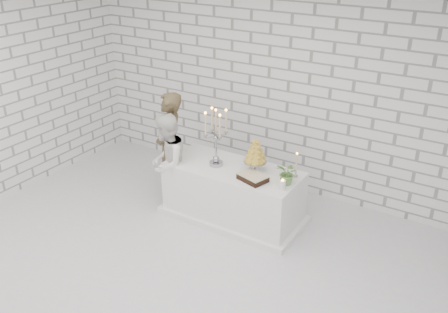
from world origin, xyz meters
TOP-DOWN VIEW (x-y plane):
  - ground at (0.00, 0.00)m, footprint 6.00×5.00m
  - ceiling at (0.00, 0.00)m, footprint 6.00×5.00m
  - wall_back at (0.00, 2.50)m, footprint 6.00×0.01m
  - cake_table at (0.13, 1.30)m, footprint 1.80×0.80m
  - groom at (-0.91, 1.30)m, footprint 0.63×0.70m
  - bride at (-0.76, 1.04)m, footprint 0.71×0.80m
  - candelabra at (-0.11, 1.26)m, footprint 0.37×0.37m
  - croquembouche at (0.42, 1.37)m, footprint 0.35×0.35m
  - chocolate_cake at (0.51, 1.13)m, footprint 0.40×0.34m
  - pillar_candle at (0.93, 1.12)m, footprint 0.09×0.09m
  - extra_taper at (0.93, 1.50)m, footprint 0.07×0.07m
  - flowers at (0.92, 1.27)m, footprint 0.32×0.30m

SIDE VIEW (x-z plane):
  - ground at x=0.00m, z-range -0.01..0.01m
  - cake_table at x=0.13m, z-range 0.00..0.75m
  - bride at x=-0.76m, z-range 0.00..1.40m
  - chocolate_cake at x=0.51m, z-range 0.75..0.83m
  - groom at x=-0.91m, z-range 0.00..1.61m
  - pillar_candle at x=0.93m, z-range 0.75..0.87m
  - flowers at x=0.92m, z-range 0.75..1.05m
  - extra_taper at x=0.93m, z-range 0.75..1.07m
  - croquembouche at x=0.42m, z-range 0.75..1.22m
  - candelabra at x=-0.11m, z-range 0.75..1.54m
  - wall_back at x=0.00m, z-range 0.00..3.00m
  - ceiling at x=0.00m, z-range 3.00..3.00m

